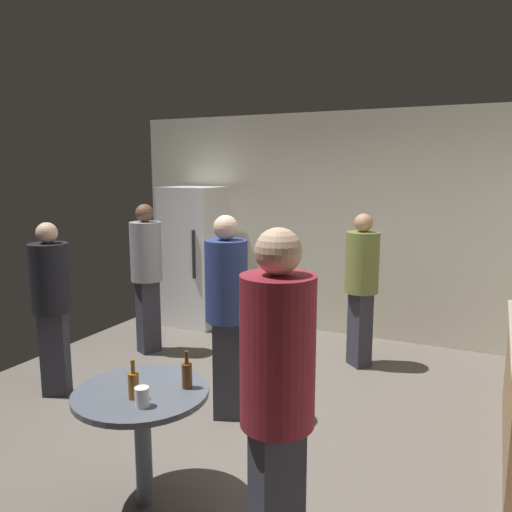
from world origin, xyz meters
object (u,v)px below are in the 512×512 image
Objects in this scene: plastic_cup_white at (142,397)px; person_in_navy_shirt at (227,302)px; beer_bottle_amber at (134,384)px; person_in_gray_shirt at (146,267)px; person_in_black_shirt at (51,296)px; person_in_olive_shirt at (362,279)px; person_in_maroon_shirt at (277,389)px; beer_bottle_brown at (187,374)px; foreground_table at (142,407)px; refrigerator at (194,256)px.

person_in_navy_shirt is at bearing 98.97° from plastic_cup_white.
person_in_gray_shirt is (-1.64, 2.27, 0.15)m from beer_bottle_amber.
plastic_cup_white is 0.07× the size of person_in_black_shirt.
plastic_cup_white is 1.39m from person_in_navy_shirt.
person_in_black_shirt is at bearing -8.91° from person_in_olive_shirt.
person_in_maroon_shirt reaches higher than beer_bottle_amber.
beer_bottle_amber is at bearing -29.72° from person_in_gray_shirt.
person_in_olive_shirt is at bearing 132.80° from person_in_navy_shirt.
person_in_maroon_shirt reaches higher than beer_bottle_brown.
person_in_navy_shirt is (-1.06, 1.46, -0.07)m from person_in_maroon_shirt.
person_in_navy_shirt is at bearing -16.63° from person_in_maroon_shirt.
foreground_table is 0.50× the size of person_in_olive_shirt.
person_in_maroon_shirt reaches higher than plastic_cup_white.
person_in_olive_shirt is at bearing 80.65° from plastic_cup_white.
person_in_olive_shirt is 0.95× the size of person_in_navy_shirt.
beer_bottle_brown is 0.33m from plastic_cup_white.
person_in_black_shirt is at bearing -89.12° from refrigerator.
refrigerator reaches higher than foreground_table.
beer_bottle_amber is 0.13× the size of person_in_maroon_shirt.
refrigerator is at bearing 117.19° from beer_bottle_amber.
refrigerator is 7.83× the size of beer_bottle_amber.
person_in_maroon_shirt is at bearing 12.68° from person_in_navy_shirt.
refrigerator is 3.84m from beer_bottle_amber.
beer_bottle_brown is (1.95, -3.17, -0.08)m from refrigerator.
beer_bottle_brown is 0.13× the size of person_in_maroon_shirt.
beer_bottle_brown is (0.22, 0.15, 0.19)m from foreground_table.
person_in_gray_shirt is at bearing 126.90° from plastic_cup_white.
plastic_cup_white is at bearing 32.77° from person_in_olive_shirt.
person_in_maroon_shirt is (0.85, -0.11, 0.26)m from plastic_cup_white.
refrigerator is 1.16m from person_in_gray_shirt.
foreground_table is 0.33m from beer_bottle_brown.
beer_bottle_brown is 2.66m from person_in_olive_shirt.
person_in_maroon_shirt is (0.98, -0.27, 0.42)m from foreground_table.
refrigerator is 2.25× the size of foreground_table.
foreground_table is at bearing -28.91° from person_in_gray_shirt.
beer_bottle_brown is 0.14× the size of person_in_navy_shirt.
foreground_table is 1.94m from person_in_black_shirt.
person_in_maroon_shirt is (0.76, -0.42, 0.23)m from beer_bottle_brown.
person_in_navy_shirt reaches higher than person_in_black_shirt.
refrigerator is 7.83× the size of beer_bottle_brown.
person_in_gray_shirt is (-2.60, 2.43, -0.08)m from person_in_maroon_shirt.
refrigerator reaches higher than person_in_gray_shirt.
foreground_table is (1.73, -3.32, -0.27)m from refrigerator.
person_in_navy_shirt is (-0.70, -1.58, 0.05)m from person_in_olive_shirt.
plastic_cup_white is 2.12m from person_in_black_shirt.
person_in_gray_shirt is at bearing 132.35° from beer_bottle_brown.
person_in_navy_shirt is (1.61, 0.29, 0.06)m from person_in_black_shirt.
person_in_black_shirt is 0.94× the size of person_in_navy_shirt.
person_in_gray_shirt reaches higher than person_in_black_shirt.
person_in_olive_shirt reaches higher than person_in_black_shirt.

